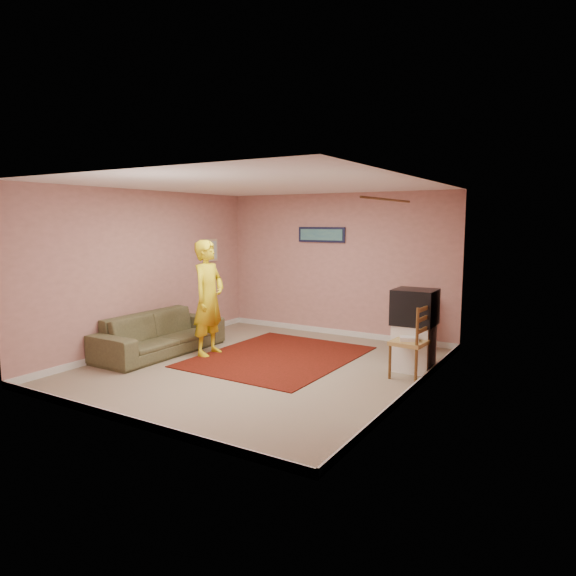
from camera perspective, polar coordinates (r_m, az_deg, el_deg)
The scene contains 26 objects.
ground at distance 7.55m, azimuth -3.05°, elevation -8.72°, with size 5.00×5.00×0.00m, color gray.
wall_back at distance 9.46m, azimuth 5.42°, elevation 2.57°, with size 4.50×0.02×2.60m, color tan.
wall_front at distance 5.43m, azimuth -18.11°, elevation -1.41°, with size 4.50×0.02×2.60m, color tan.
wall_left at distance 8.75m, azimuth -15.42°, elevation 1.94°, with size 0.02×5.00×2.60m, color tan.
wall_right at distance 6.32m, azimuth 14.02°, elevation -0.05°, with size 0.02×5.00×2.60m, color tan.
ceiling at distance 7.27m, azimuth -3.20°, elevation 11.38°, with size 4.50×5.00×0.02m, color white.
baseboard_back at distance 9.63m, azimuth 5.30°, elevation -4.87°, with size 4.50×0.02×0.10m, color silver.
baseboard_front at distance 5.75m, azimuth -17.52°, elevation -13.80°, with size 4.50×0.02×0.10m, color silver.
baseboard_left at distance 8.95m, azimuth -15.09°, elevation -6.06°, with size 0.02×5.00×0.10m, color silver.
baseboard_right at distance 6.60m, azimuth 13.59°, elevation -10.87°, with size 0.02×5.00×0.10m, color silver.
window at distance 5.45m, azimuth 11.22°, elevation 0.45°, with size 0.01×1.10×1.50m, color black.
curtain_sheer at distance 5.35m, azimuth 10.48°, elevation -1.83°, with size 0.01×0.75×2.10m, color white.
curtain_floral at distance 6.00m, azimuth 12.70°, elevation -0.88°, with size 0.01×0.35×2.10m, color white.
curtain_rod at distance 5.43m, azimuth 11.01°, elevation 9.63°, with size 0.02×0.02×1.40m, color brown.
picture_back at distance 9.53m, azimuth 3.74°, elevation 5.93°, with size 0.95×0.04×0.28m.
picture_left at distance 9.88m, azimuth -8.59°, elevation 4.18°, with size 0.04×0.38×0.42m.
area_rug at distance 8.05m, azimuth -1.09°, elevation -7.62°, with size 2.16×2.69×0.01m, color black.
tv_cabinet at distance 7.50m, azimuth 13.78°, elevation -6.43°, with size 0.52×0.47×0.66m, color white.
crt_tv at distance 7.38m, azimuth 13.87°, elevation -2.05°, with size 0.59×0.53×0.50m.
chair_a at distance 8.60m, azimuth 13.73°, elevation -2.88°, with size 0.53×0.52×0.52m.
dvd_player at distance 8.62m, azimuth 13.72°, elevation -3.29°, with size 0.38×0.27×0.07m, color #BABAC0.
blue_throw at distance 8.67m, azimuth 13.97°, elevation -1.54°, with size 0.40×0.05×0.42m, color #8EC5E9.
chair_b at distance 7.07m, azimuth 13.33°, elevation -4.91°, with size 0.46×0.48×0.54m.
game_console at distance 7.09m, azimuth 13.31°, elevation -5.50°, with size 0.25×0.18×0.05m, color white.
sofa at distance 8.45m, azimuth -13.99°, elevation -4.92°, with size 2.20×0.86×0.64m, color brown.
person at distance 8.12m, azimuth -8.82°, elevation -1.11°, with size 0.66×0.43×1.81m, color yellow.
Camera 1 is at (4.07, -6.00, 2.10)m, focal length 32.00 mm.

